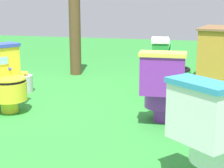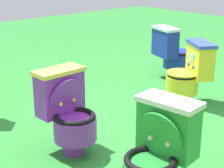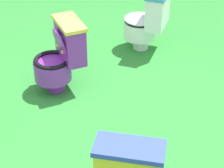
{
  "view_description": "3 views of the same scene",
  "coord_description": "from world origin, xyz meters",
  "px_view_note": "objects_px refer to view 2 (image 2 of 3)",
  "views": [
    {
      "loc": [
        1.38,
        -3.59,
        1.24
      ],
      "look_at": [
        0.63,
        -0.5,
        0.48
      ],
      "focal_mm": 59.4,
      "sensor_mm": 36.0,
      "label": 1
    },
    {
      "loc": [
        2.74,
        2.4,
        1.62
      ],
      "look_at": [
        0.29,
        -0.33,
        0.39
      ],
      "focal_mm": 60.29,
      "sensor_mm": 36.0,
      "label": 2
    },
    {
      "loc": [
        -2.5,
        0.8,
        2.45
      ],
      "look_at": [
        0.46,
        -0.38,
        0.32
      ],
      "focal_mm": 68.14,
      "sensor_mm": 36.0,
      "label": 3
    }
  ],
  "objects_px": {
    "toilet_green": "(158,152)",
    "toilet_blue": "(171,52)",
    "toilet_purple": "(68,111)",
    "toilet_yellow": "(190,73)"
  },
  "relations": [
    {
      "from": "toilet_green",
      "to": "toilet_blue",
      "type": "height_order",
      "value": "same"
    },
    {
      "from": "toilet_purple",
      "to": "toilet_yellow",
      "type": "xyz_separation_m",
      "value": [
        -1.7,
        0.0,
        -0.0
      ]
    },
    {
      "from": "toilet_blue",
      "to": "toilet_yellow",
      "type": "xyz_separation_m",
      "value": [
        0.63,
        0.79,
        0.0
      ]
    },
    {
      "from": "toilet_purple",
      "to": "toilet_green",
      "type": "distance_m",
      "value": 1.0
    },
    {
      "from": "toilet_blue",
      "to": "toilet_yellow",
      "type": "relative_size",
      "value": 1.0
    },
    {
      "from": "toilet_green",
      "to": "toilet_yellow",
      "type": "xyz_separation_m",
      "value": [
        -1.67,
        -0.99,
        -0.0
      ]
    },
    {
      "from": "toilet_purple",
      "to": "toilet_blue",
      "type": "distance_m",
      "value": 2.46
    },
    {
      "from": "toilet_green",
      "to": "toilet_blue",
      "type": "bearing_deg",
      "value": -58.99
    },
    {
      "from": "toilet_purple",
      "to": "toilet_green",
      "type": "height_order",
      "value": "same"
    },
    {
      "from": "toilet_blue",
      "to": "toilet_yellow",
      "type": "height_order",
      "value": "same"
    }
  ]
}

